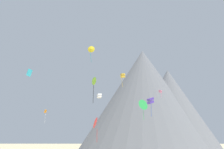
{
  "coord_description": "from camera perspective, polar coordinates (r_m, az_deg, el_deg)",
  "views": [
    {
      "loc": [
        2.5,
        -33.08,
        4.85
      ],
      "look_at": [
        0.56,
        40.25,
        22.34
      ],
      "focal_mm": 42.71,
      "sensor_mm": 36.0,
      "label": 1
    }
  ],
  "objects": [
    {
      "name": "kite_white_mid",
      "position": [
        93.66,
        -2.74,
        -4.59
      ],
      "size": [
        1.8,
        1.86,
        1.54
      ],
      "rotation": [
        0.0,
        0.0,
        3.5
      ],
      "color": "white"
    },
    {
      "name": "kite_red_low",
      "position": [
        58.96,
        -3.48,
        -10.33
      ],
      "size": [
        1.28,
        2.6,
        5.28
      ],
      "rotation": [
        0.0,
        0.0,
        1.44
      ],
      "color": "red"
    },
    {
      "name": "kite_gold_mid",
      "position": [
        80.83,
        2.32,
        -0.26
      ],
      "size": [
        1.49,
        1.49,
        4.03
      ],
      "rotation": [
        0.0,
        0.0,
        5.17
      ],
      "color": "gold"
    },
    {
      "name": "rock_massif",
      "position": [
        123.76,
        8.0,
        -6.08
      ],
      "size": [
        78.52,
        78.52,
        45.46
      ],
      "color": "slate",
      "rests_on": "ground_plane"
    },
    {
      "name": "kite_yellow_high",
      "position": [
        81.28,
        -4.49,
        5.43
      ],
      "size": [
        2.09,
        0.52,
        5.21
      ],
      "rotation": [
        0.0,
        0.0,
        6.23
      ],
      "color": "yellow"
    },
    {
      "name": "kite_pink_mid",
      "position": [
        86.09,
        10.31,
        -3.59
      ],
      "size": [
        1.16,
        1.15,
        2.5
      ],
      "rotation": [
        0.0,
        0.0,
        4.03
      ],
      "color": "pink"
    },
    {
      "name": "kite_orange_low",
      "position": [
        94.72,
        -14.08,
        -8.0
      ],
      "size": [
        0.83,
        0.95,
        4.57
      ],
      "rotation": [
        0.0,
        0.0,
        0.26
      ],
      "color": "orange"
    },
    {
      "name": "kite_indigo_mid",
      "position": [
        69.64,
        8.23,
        -5.6
      ],
      "size": [
        1.9,
        1.86,
        5.01
      ],
      "rotation": [
        0.0,
        0.0,
        5.26
      ],
      "color": "#5138B2"
    },
    {
      "name": "kite_cyan_mid",
      "position": [
        61.08,
        -17.28,
        0.37
      ],
      "size": [
        1.13,
        0.89,
        1.7
      ],
      "rotation": [
        0.0,
        0.0,
        0.13
      ],
      "color": "#33BCDB"
    },
    {
      "name": "kite_green_low",
      "position": [
        63.18,
        6.64,
        -6.49
      ],
      "size": [
        2.62,
        2.12,
        4.81
      ],
      "rotation": [
        0.0,
        0.0,
        3.72
      ],
      "color": "green"
    },
    {
      "name": "kite_lime_mid",
      "position": [
        53.38,
        -3.95,
        -1.52
      ],
      "size": [
        1.2,
        1.47,
        5.27
      ],
      "rotation": [
        0.0,
        0.0,
        5.36
      ],
      "color": "#8CD133"
    }
  ]
}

